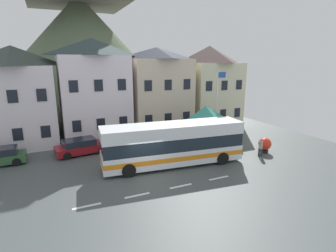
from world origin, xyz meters
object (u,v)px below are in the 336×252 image
Objects in this scene: parked_car_02 at (81,146)px; townhouse_02 at (94,90)px; townhouse_01 at (17,96)px; harbour_buoy at (265,144)px; pedestrian_01 at (234,142)px; pedestrian_03 at (261,147)px; public_bench at (183,135)px; townhouse_04 at (208,86)px; pedestrian_02 at (240,140)px; bus_shelter at (205,114)px; parked_car_01 at (196,134)px; pedestrian_00 at (212,139)px; transit_bus at (173,144)px; townhouse_03 at (157,90)px; flagpole at (217,102)px; hilltop_castle at (81,50)px.

townhouse_02 is at bearing 57.39° from parked_car_02.
townhouse_01 is 6.86× the size of harbour_buoy.
pedestrian_01 is at bearing -30.17° from parked_car_02.
townhouse_02 is at bearing 134.84° from pedestrian_03.
pedestrian_03 is 8.20m from public_bench.
pedestrian_02 is at bearing -105.94° from townhouse_04.
townhouse_04 is at bearing 10.77° from parked_car_02.
public_bench is at bearing 126.07° from pedestrian_02.
public_bench is at bearing -6.35° from parked_car_02.
townhouse_04 is 9.47m from bus_shelter.
parked_car_01 is at bearing 104.71° from pedestrian_01.
parked_car_01 is 3.09m from pedestrian_00.
pedestrian_00 is 4.05m from public_bench.
townhouse_04 is at bearing 69.47° from pedestrian_01.
townhouse_04 is at bearing 39.52° from public_bench.
townhouse_01 is 16.17m from transit_bus.
pedestrian_00 is at bearing -78.51° from townhouse_03.
townhouse_03 is 6.78× the size of public_bench.
townhouse_03 is at bearing 4.83° from townhouse_02.
pedestrian_01 is 1.32m from pedestrian_02.
flagpole reaches higher than pedestrian_01.
hilltop_castle is 24.14× the size of harbour_buoy.
townhouse_04 is 7.17× the size of harbour_buoy.
townhouse_04 is 7.01× the size of public_bench.
townhouse_01 reaches higher than pedestrian_03.
parked_car_02 is 3.39× the size of harbour_buoy.
parked_car_01 is 4.81m from pedestrian_01.
parked_car_01 is (-5.24, -6.08, -4.22)m from townhouse_04.
harbour_buoy is at bearing -67.56° from hilltop_castle.
flagpole is (13.03, -1.74, 3.41)m from parked_car_02.
townhouse_01 is at bearing 151.47° from pedestrian_02.
pedestrian_03 is 1.12× the size of public_bench.
pedestrian_00 is at bearing -72.72° from hilltop_castle.
public_bench is at bearing 62.05° from transit_bus.
flagpole is (1.81, 1.96, 3.14)m from pedestrian_00.
parked_car_01 is 2.95× the size of pedestrian_02.
parked_car_01 is (-0.00, 1.59, -2.40)m from bus_shelter.
pedestrian_02 reaches higher than pedestrian_03.
hilltop_castle is 30.05m from pedestrian_01.
townhouse_04 is at bearing 74.06° from pedestrian_02.
harbour_buoy is (14.98, -6.50, 0.09)m from parked_car_02.
townhouse_04 is at bearing 59.57° from pedestrian_00.
townhouse_03 is 0.97× the size of townhouse_04.
parked_car_01 is (1.97, -5.90, -4.05)m from townhouse_03.
townhouse_04 is 0.87× the size of transit_bus.
pedestrian_01 is 1.05× the size of pedestrian_02.
townhouse_01 is 0.92× the size of townhouse_02.
townhouse_03 is 11.52m from parked_car_02.
flagpole is 6.12m from harbour_buoy.
parked_car_01 is 1.00× the size of parked_car_02.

